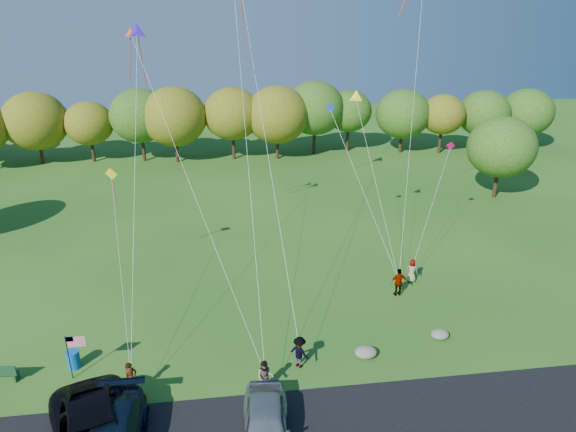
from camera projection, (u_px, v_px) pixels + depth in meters
name	position (u px, v px, depth m)	size (l,w,h in m)	color
ground	(247.00, 381.00, 24.35)	(140.00, 140.00, 0.00)	#235618
treeline	(218.00, 123.00, 55.22)	(76.09, 27.30, 8.23)	#372614
minivan_silver	(266.00, 426.00, 20.60)	(1.92, 4.77, 1.62)	#979DA0
flyer_a	(131.00, 379.00, 23.19)	(0.62, 0.41, 1.70)	#4C4C59
flyer_b	(265.00, 377.00, 23.40)	(0.79, 0.62, 1.63)	#4C4C59
flyer_c	(300.00, 352.00, 25.00)	(1.08, 0.62, 1.68)	#4C4C59
flyer_d	(399.00, 282.00, 31.14)	(1.06, 0.44, 1.81)	#4C4C59
flyer_e	(412.00, 271.00, 32.76)	(0.75, 0.49, 1.54)	#4C4C59
trash_barrel	(73.00, 359.00, 25.07)	(0.62, 0.62, 0.93)	#0B52AB
flag_assembly	(73.00, 347.00, 23.85)	(0.89, 0.58, 2.40)	black
boulder_near	(366.00, 352.00, 25.88)	(1.15, 0.90, 0.57)	gray
boulder_far	(440.00, 334.00, 27.33)	(0.97, 0.80, 0.50)	slate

